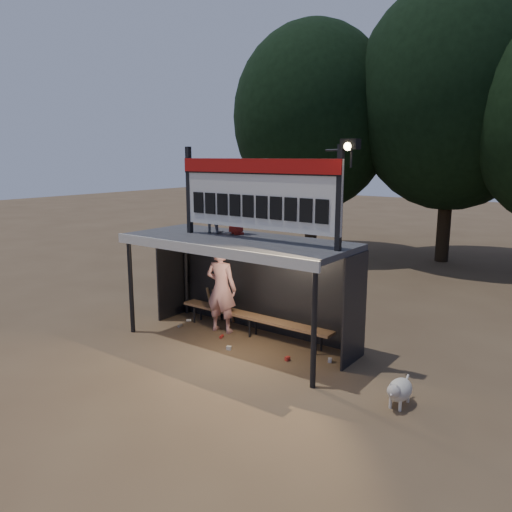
{
  "coord_description": "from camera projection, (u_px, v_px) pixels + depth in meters",
  "views": [
    {
      "loc": [
        6.45,
        -8.09,
        4.02
      ],
      "look_at": [
        0.2,
        0.4,
        1.9
      ],
      "focal_mm": 35.0,
      "sensor_mm": 36.0,
      "label": 1
    }
  ],
  "objects": [
    {
      "name": "child_b",
      "position": [
        236.0,
        210.0,
        10.92
      ],
      "size": [
        0.63,
        0.57,
        1.08
      ],
      "primitive_type": "imported",
      "rotation": [
        0.0,
        0.0,
        2.58
      ],
      "color": "maroon",
      "rests_on": "dugout_shelter"
    },
    {
      "name": "player",
      "position": [
        221.0,
        288.0,
        11.45
      ],
      "size": [
        0.82,
        0.61,
        2.06
      ],
      "primitive_type": "imported",
      "rotation": [
        0.0,
        0.0,
        3.31
      ],
      "color": "white",
      "rests_on": "ground"
    },
    {
      "name": "bats",
      "position": [
        220.0,
        305.0,
        12.2
      ],
      "size": [
        0.68,
        0.35,
        0.84
      ],
      "color": "#9B7648",
      "rests_on": "ground"
    },
    {
      "name": "bench",
      "position": [
        253.0,
        317.0,
        11.28
      ],
      "size": [
        4.0,
        0.35,
        0.48
      ],
      "color": "#926945",
      "rests_on": "ground"
    },
    {
      "name": "dugout_shelter",
      "position": [
        244.0,
        259.0,
        10.76
      ],
      "size": [
        5.1,
        2.08,
        2.32
      ],
      "color": "#3B3B3D",
      "rests_on": "ground"
    },
    {
      "name": "tree_mid",
      "position": [
        453.0,
        96.0,
        18.21
      ],
      "size": [
        7.22,
        7.22,
        10.36
      ],
      "color": "black",
      "rests_on": "ground"
    },
    {
      "name": "ground",
      "position": [
        238.0,
        343.0,
        10.93
      ],
      "size": [
        80.0,
        80.0,
        0.0
      ],
      "primitive_type": "plane",
      "color": "brown",
      "rests_on": "ground"
    },
    {
      "name": "scoreboard_assembly",
      "position": [
        258.0,
        191.0,
        9.94
      ],
      "size": [
        4.1,
        0.27,
        1.99
      ],
      "color": "black",
      "rests_on": "dugout_shelter"
    },
    {
      "name": "tree_left",
      "position": [
        313.0,
        118.0,
        20.06
      ],
      "size": [
        6.46,
        6.46,
        9.27
      ],
      "color": "#322316",
      "rests_on": "ground"
    },
    {
      "name": "litter",
      "position": [
        237.0,
        341.0,
        10.94
      ],
      "size": [
        4.09,
        0.93,
        0.08
      ],
      "color": "red",
      "rests_on": "ground"
    },
    {
      "name": "dog",
      "position": [
        399.0,
        390.0,
        8.11
      ],
      "size": [
        0.36,
        0.81,
        0.49
      ],
      "color": "beige",
      "rests_on": "ground"
    },
    {
      "name": "child_a",
      "position": [
        213.0,
        209.0,
        11.12
      ],
      "size": [
        0.55,
        0.46,
        1.06
      ],
      "primitive_type": "imported",
      "rotation": [
        0.0,
        0.0,
        3.26
      ],
      "color": "slate",
      "rests_on": "dugout_shelter"
    }
  ]
}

